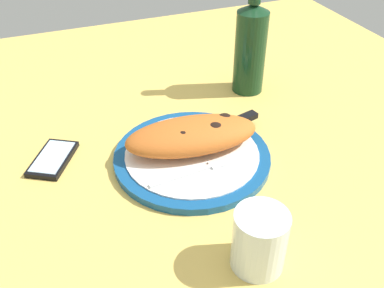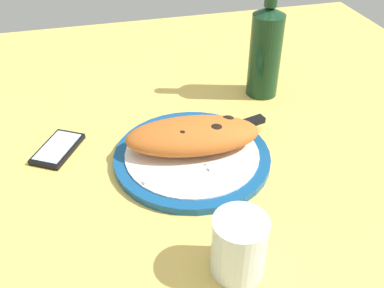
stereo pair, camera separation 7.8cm
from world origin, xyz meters
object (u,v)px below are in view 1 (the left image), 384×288
Objects in this scene: water_glass at (258,244)px; wine_bottle at (251,46)px; knife at (226,127)px; fork at (199,170)px; smartphone at (53,159)px; calzone at (192,135)px; plate at (192,156)px.

water_glass is 52.22cm from wine_bottle.
knife is 0.82× the size of wine_bottle.
wine_bottle is at bearing 48.28° from fork.
smartphone is at bearing 172.53° from knife.
fork is 28.17cm from smartphone.
fork is at bearing -31.71° from smartphone.
fork is 1.26× the size of smartphone.
knife is at bearing 20.89° from calzone.
water_glass reaches higher than calzone.
smartphone is at bearing 162.91° from calzone.
water_glass reaches higher than smartphone.
fork is at bearing 92.28° from water_glass.
plate is 3.09× the size of water_glass.
smartphone is (-25.40, 7.81, -4.03)cm from calzone.
water_glass is at bearing -91.36° from calzone.
plate is 26.13cm from water_glass.
fork is 20.60cm from water_glass.
plate is 1.13× the size of calzone.
wine_bottle reaches higher than calzone.
fork reaches higher than plate.
water_glass is at bearing -87.72° from fork.
calzone is at bearing -138.74° from wine_bottle.
water_glass is at bearing -115.76° from wine_bottle.
knife is at bearing 73.05° from water_glass.
smartphone is 0.45× the size of wine_bottle.
calzone is at bearing -17.09° from smartphone.
calzone reaches higher than smartphone.
knife is 22.39cm from wine_bottle.
smartphone is 49.73cm from wine_bottle.
fork is at bearing -101.87° from calzone.
smartphone is 1.32× the size of water_glass.
plate is 10.60cm from knife.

